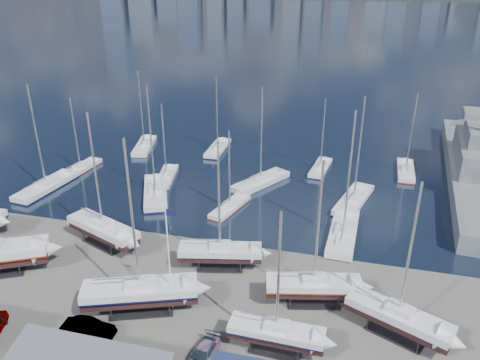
# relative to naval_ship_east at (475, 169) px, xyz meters

# --- Properties ---
(ground) EXTENTS (1400.00, 1400.00, 0.00)m
(ground) POSITION_rel_naval_ship_east_xyz_m (-36.02, -37.63, -1.66)
(ground) COLOR #605E59
(ground) RESTS_ON ground
(water) EXTENTS (1400.00, 600.00, 0.40)m
(water) POSITION_rel_naval_ship_east_xyz_m (-36.02, 272.37, -1.81)
(water) COLOR #19273A
(water) RESTS_ON ground
(sailboat_cradle_2) EXTENTS (10.28, 6.28, 16.23)m
(sailboat_cradle_2) POSITION_rel_naval_ship_east_xyz_m (-46.08, -31.50, 0.42)
(sailboat_cradle_2) COLOR #2D2D33
(sailboat_cradle_2) RESTS_ON ground
(sailboat_cradle_3) EXTENTS (11.25, 6.73, 17.47)m
(sailboat_cradle_3) POSITION_rel_naval_ship_east_xyz_m (-36.65, -41.27, 0.48)
(sailboat_cradle_3) COLOR #2D2D33
(sailboat_cradle_3) RESTS_ON ground
(sailboat_cradle_4) EXTENTS (9.27, 4.37, 14.71)m
(sailboat_cradle_4) POSITION_rel_naval_ship_east_xyz_m (-31.38, -32.61, 0.34)
(sailboat_cradle_4) COLOR #2D2D33
(sailboat_cradle_4) RESTS_ON ground
(sailboat_cradle_5) EXTENTS (8.28, 2.47, 13.50)m
(sailboat_cradle_5) POSITION_rel_naval_ship_east_xyz_m (-23.24, -43.18, 0.28)
(sailboat_cradle_5) COLOR #2D2D33
(sailboat_cradle_5) RESTS_ON ground
(sailboat_cradle_6) EXTENTS (9.63, 4.64, 15.08)m
(sailboat_cradle_6) POSITION_rel_naval_ship_east_xyz_m (-20.89, -36.06, 0.36)
(sailboat_cradle_6) COLOR #2D2D33
(sailboat_cradle_6) RESTS_ON ground
(sailboat_cradle_7) EXTENTS (9.43, 6.20, 15.09)m
(sailboat_cradle_7) POSITION_rel_naval_ship_east_xyz_m (-13.17, -38.66, 0.36)
(sailboat_cradle_7) COLOR #2D2D33
(sailboat_cradle_7) RESTS_ON ground
(sailboat_moored_0) EXTENTS (4.34, 11.34, 16.54)m
(sailboat_moored_0) POSITION_rel_naval_ship_east_xyz_m (-62.21, -20.00, -1.36)
(sailboat_moored_0) COLOR black
(sailboat_moored_0) RESTS_ON water
(sailboat_moored_1) EXTENTS (3.24, 8.73, 12.76)m
(sailboat_moored_1) POSITION_rel_naval_ship_east_xyz_m (-61.16, -12.46, -1.36)
(sailboat_moored_1) COLOR black
(sailboat_moored_1) RESTS_ON water
(sailboat_moored_2) EXTENTS (4.96, 10.17, 14.80)m
(sailboat_moored_2) POSITION_rel_naval_ship_east_xyz_m (-55.63, -0.20, -1.34)
(sailboat_moored_2) COLOR black
(sailboat_moored_2) RESTS_ON water
(sailboat_moored_3) EXTENTS (7.54, 11.65, 16.96)m
(sailboat_moored_3) POSITION_rel_naval_ship_east_xyz_m (-45.59, -17.91, -1.36)
(sailboat_moored_3) COLOR black
(sailboat_moored_3) RESTS_ON water
(sailboat_moored_4) EXTENTS (3.96, 8.64, 12.59)m
(sailboat_moored_4) POSITION_rel_naval_ship_east_xyz_m (-46.39, -11.93, -1.34)
(sailboat_moored_4) COLOR black
(sailboat_moored_4) RESTS_ON water
(sailboat_moored_5) EXTENTS (2.82, 9.47, 14.08)m
(sailboat_moored_5) POSITION_rel_naval_ship_east_xyz_m (-42.29, 2.05, -1.36)
(sailboat_moored_5) COLOR black
(sailboat_moored_5) RESTS_ON water
(sailboat_moored_6) EXTENTS (4.19, 8.19, 11.79)m
(sailboat_moored_6) POSITION_rel_naval_ship_east_xyz_m (-34.05, -19.29, -1.35)
(sailboat_moored_6) COLOR black
(sailboat_moored_6) RESTS_ON water
(sailboat_moored_7) EXTENTS (7.76, 10.51, 15.78)m
(sailboat_moored_7) POSITION_rel_naval_ship_east_xyz_m (-31.71, -10.28, -1.34)
(sailboat_moored_7) COLOR black
(sailboat_moored_7) RESTS_ON water
(sailboat_moored_8) EXTENTS (3.30, 8.50, 12.38)m
(sailboat_moored_8) POSITION_rel_naval_ship_east_xyz_m (-23.45, -2.39, -1.36)
(sailboat_moored_8) COLOR black
(sailboat_moored_8) RESTS_ON water
(sailboat_moored_9) EXTENTS (3.59, 11.21, 16.73)m
(sailboat_moored_9) POSITION_rel_naval_ship_east_xyz_m (-18.71, -22.67, -1.34)
(sailboat_moored_9) COLOR black
(sailboat_moored_9) RESTS_ON water
(sailboat_moored_10) EXTENTS (5.61, 11.08, 15.96)m
(sailboat_moored_10) POSITION_rel_naval_ship_east_xyz_m (-17.78, -13.18, -1.36)
(sailboat_moored_10) COLOR black
(sailboat_moored_10) RESTS_ON water
(sailboat_moored_11) EXTENTS (2.80, 9.15, 13.58)m
(sailboat_moored_11) POSITION_rel_naval_ship_east_xyz_m (-10.07, -0.14, -1.36)
(sailboat_moored_11) COLOR black
(sailboat_moored_11) RESTS_ON water
(naval_ship_east) EXTENTS (11.79, 47.98, 18.27)m
(naval_ship_east) POSITION_rel_naval_ship_east_xyz_m (0.00, 0.00, 0.00)
(naval_ship_east) COLOR slate
(naval_ship_east) RESTS_ON water
(car_b) EXTENTS (4.91, 1.98, 1.59)m
(car_b) POSITION_rel_naval_ship_east_xyz_m (-39.71, -45.70, -0.87)
(car_b) COLOR gray
(car_b) RESTS_ON ground
(car_d) EXTENTS (2.33, 4.66, 1.30)m
(car_d) POSITION_rel_naval_ship_east_xyz_m (-28.95, -45.83, -1.02)
(car_d) COLOR gray
(car_d) RESTS_ON ground
(flagpole) EXTENTS (0.99, 0.12, 11.14)m
(flagpole) POSITION_rel_naval_ship_east_xyz_m (-33.79, -40.38, 4.70)
(flagpole) COLOR white
(flagpole) RESTS_ON ground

